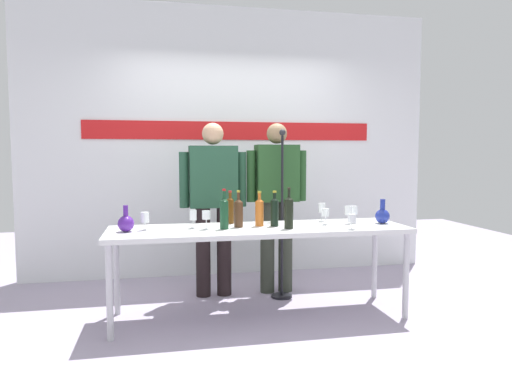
% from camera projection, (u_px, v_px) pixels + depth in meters
% --- Properties ---
extents(ground_plane, '(10.00, 10.00, 0.00)m').
position_uv_depth(ground_plane, '(260.00, 316.00, 3.97)').
color(ground_plane, '#A599B1').
extents(back_wall, '(4.62, 0.11, 3.00)m').
position_uv_depth(back_wall, '(232.00, 143.00, 5.33)').
color(back_wall, white).
rests_on(back_wall, ground).
extents(display_table, '(2.49, 0.68, 0.76)m').
position_uv_depth(display_table, '(260.00, 234.00, 3.91)').
color(display_table, silver).
rests_on(display_table, ground).
extents(decanter_blue_left, '(0.13, 0.13, 0.21)m').
position_uv_depth(decanter_blue_left, '(126.00, 223.00, 3.68)').
color(decanter_blue_left, '#502291').
rests_on(decanter_blue_left, display_table).
extents(decanter_blue_right, '(0.13, 0.13, 0.22)m').
position_uv_depth(decanter_blue_right, '(382.00, 215.00, 4.12)').
color(decanter_blue_right, navy).
rests_on(decanter_blue_right, display_table).
extents(presenter_left, '(0.64, 0.22, 1.67)m').
position_uv_depth(presenter_left, '(213.00, 197.00, 4.48)').
color(presenter_left, black).
rests_on(presenter_left, ground).
extents(presenter_right, '(0.60, 0.22, 1.67)m').
position_uv_depth(presenter_right, '(277.00, 196.00, 4.60)').
color(presenter_right, '#31372B').
rests_on(presenter_right, ground).
extents(wine_bottle_0, '(0.07, 0.07, 0.30)m').
position_uv_depth(wine_bottle_0, '(259.00, 211.00, 3.97)').
color(wine_bottle_0, '#CC6522').
rests_on(wine_bottle_0, display_table).
extents(wine_bottle_1, '(0.07, 0.07, 0.34)m').
position_uv_depth(wine_bottle_1, '(289.00, 211.00, 3.83)').
color(wine_bottle_1, black).
rests_on(wine_bottle_1, display_table).
extents(wine_bottle_2, '(0.07, 0.07, 0.30)m').
position_uv_depth(wine_bottle_2, '(275.00, 211.00, 3.96)').
color(wine_bottle_2, black).
rests_on(wine_bottle_2, display_table).
extents(wine_bottle_3, '(0.06, 0.06, 0.29)m').
position_uv_depth(wine_bottle_3, '(230.00, 209.00, 4.11)').
color(wine_bottle_3, '#56330D').
rests_on(wine_bottle_3, display_table).
extents(wine_bottle_4, '(0.08, 0.08, 0.31)m').
position_uv_depth(wine_bottle_4, '(238.00, 212.00, 3.90)').
color(wine_bottle_4, '#492C1A').
rests_on(wine_bottle_4, display_table).
extents(wine_bottle_5, '(0.07, 0.07, 0.33)m').
position_uv_depth(wine_bottle_5, '(224.00, 212.00, 3.81)').
color(wine_bottle_5, '#174025').
rests_on(wine_bottle_5, display_table).
extents(wine_glass_left_0, '(0.06, 0.06, 0.15)m').
position_uv_depth(wine_glass_left_0, '(193.00, 216.00, 3.86)').
color(wine_glass_left_0, white).
rests_on(wine_glass_left_0, display_table).
extents(wine_glass_left_1, '(0.07, 0.07, 0.15)m').
position_uv_depth(wine_glass_left_1, '(206.00, 215.00, 3.80)').
color(wine_glass_left_1, white).
rests_on(wine_glass_left_1, display_table).
extents(wine_glass_left_2, '(0.07, 0.07, 0.15)m').
position_uv_depth(wine_glass_left_2, '(145.00, 218.00, 3.76)').
color(wine_glass_left_2, white).
rests_on(wine_glass_left_2, display_table).
extents(wine_glass_right_0, '(0.06, 0.06, 0.17)m').
position_uv_depth(wine_glass_right_0, '(322.00, 208.00, 4.24)').
color(wine_glass_right_0, white).
rests_on(wine_glass_right_0, display_table).
extents(wine_glass_right_1, '(0.07, 0.07, 0.12)m').
position_uv_depth(wine_glass_right_1, '(352.00, 219.00, 3.79)').
color(wine_glass_right_1, white).
rests_on(wine_glass_right_1, display_table).
extents(wine_glass_right_2, '(0.06, 0.06, 0.16)m').
position_uv_depth(wine_glass_right_2, '(348.00, 211.00, 4.08)').
color(wine_glass_right_2, white).
rests_on(wine_glass_right_2, display_table).
extents(wine_glass_right_3, '(0.06, 0.06, 0.14)m').
position_uv_depth(wine_glass_right_3, '(326.00, 213.00, 4.05)').
color(wine_glass_right_3, white).
rests_on(wine_glass_right_3, display_table).
extents(wine_glass_right_4, '(0.06, 0.06, 0.15)m').
position_uv_depth(wine_glass_right_4, '(354.00, 211.00, 4.15)').
color(wine_glass_right_4, white).
rests_on(wine_glass_right_4, display_table).
extents(microphone_stand, '(0.20, 0.20, 1.60)m').
position_uv_depth(microphone_stand, '(282.00, 241.00, 4.45)').
color(microphone_stand, black).
rests_on(microphone_stand, ground).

